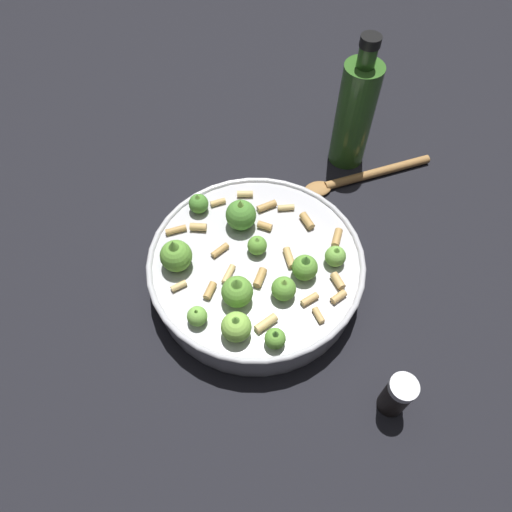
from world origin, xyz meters
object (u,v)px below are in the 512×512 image
at_px(pepper_shaker, 397,395).
at_px(wooden_spoon, 360,177).
at_px(cooking_pan, 255,268).
at_px(olive_oil_bottle, 355,113).

bearing_deg(pepper_shaker, wooden_spoon, -175.00).
bearing_deg(wooden_spoon, cooking_pan, -35.43).
relative_size(pepper_shaker, olive_oil_bottle, 0.32).
height_order(pepper_shaker, wooden_spoon, pepper_shaker).
relative_size(pepper_shaker, wooden_spoon, 0.33).
bearing_deg(wooden_spoon, olive_oil_bottle, -153.98).
bearing_deg(olive_oil_bottle, pepper_shaker, 7.72).
bearing_deg(cooking_pan, pepper_shaker, 49.81).
xyz_separation_m(cooking_pan, wooden_spoon, (-0.24, 0.17, -0.03)).
distance_m(cooking_pan, pepper_shaker, 0.27).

